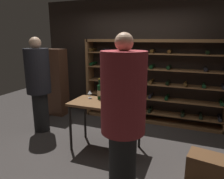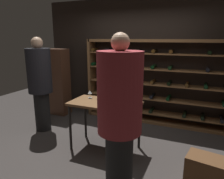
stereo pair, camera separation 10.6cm
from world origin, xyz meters
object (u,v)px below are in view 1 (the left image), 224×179
tasting_table (105,108)px  display_cabinet (57,82)px  person_guest_khaki (38,81)px  wine_rack (152,82)px  wine_glass_stemmed_center (90,93)px  wine_bottle_amber_reserve (99,92)px  wine_bottle_gold_foil (117,100)px  wine_crate (207,168)px  person_guest_plum_blouse (123,112)px

tasting_table → display_cabinet: 2.14m
person_guest_khaki → display_cabinet: (-0.27, 0.95, -0.23)m
wine_rack → person_guest_khaki: bearing=-146.8°
person_guest_khaki → wine_glass_stemmed_center: person_guest_khaki is taller
wine_glass_stemmed_center → wine_bottle_amber_reserve: bearing=1.4°
display_cabinet → wine_bottle_gold_foil: 2.52m
wine_glass_stemmed_center → wine_crate: bearing=-11.7°
wine_bottle_gold_foil → display_cabinet: bearing=146.4°
person_guest_plum_blouse → wine_bottle_gold_foil: size_ratio=5.33×
wine_rack → person_guest_plum_blouse: 2.46m
display_cabinet → wine_bottle_amber_reserve: 1.92m
wine_rack → tasting_table: 1.60m
wine_glass_stemmed_center → person_guest_plum_blouse: bearing=-47.8°
wine_crate → wine_glass_stemmed_center: 2.13m
person_guest_plum_blouse → wine_bottle_amber_reserve: size_ratio=5.22×
tasting_table → wine_bottle_amber_reserve: 0.32m
wine_glass_stemmed_center → person_guest_khaki: bearing=176.8°
person_guest_plum_blouse → wine_crate: person_guest_plum_blouse is taller
wine_bottle_amber_reserve → wine_rack: bearing=64.8°
display_cabinet → wine_bottle_amber_reserve: (1.62, -1.01, 0.16)m
wine_crate → display_cabinet: size_ratio=0.30×
wine_bottle_amber_reserve → wine_glass_stemmed_center: size_ratio=2.70×
wine_bottle_gold_foil → wine_glass_stemmed_center: wine_bottle_gold_foil is taller
wine_rack → person_guest_plum_blouse: size_ratio=1.61×
person_guest_plum_blouse → wine_rack: bearing=15.0°
person_guest_khaki → wine_glass_stemmed_center: size_ratio=13.87×
wine_bottle_gold_foil → wine_glass_stemmed_center: bearing=150.4°
tasting_table → person_guest_khaki: (-1.53, 0.21, 0.30)m
wine_rack → display_cabinet: wine_rack is taller
person_guest_khaki → wine_bottle_gold_foil: bearing=-165.4°
person_guest_khaki → display_cabinet: bearing=-46.3°
tasting_table → wine_glass_stemmed_center: (-0.36, 0.14, 0.19)m
person_guest_khaki → wine_bottle_gold_foil: size_ratio=5.23×
tasting_table → wine_crate: size_ratio=2.42×
wine_rack → wine_bottle_amber_reserve: bearing=-115.2°
person_guest_khaki → wine_crate: 3.27m
wine_rack → wine_crate: 2.23m
wine_rack → wine_crate: wine_rack is taller
person_guest_khaki → person_guest_plum_blouse: bearing=180.0°
wine_crate → display_cabinet: display_cabinet is taller
wine_glass_stemmed_center → tasting_table: bearing=-21.9°
tasting_table → wine_glass_stemmed_center: size_ratio=8.51×
tasting_table → person_guest_khaki: size_ratio=0.61×
wine_rack → person_guest_khaki: person_guest_khaki is taller
person_guest_khaki → wine_bottle_gold_foil: (1.82, -0.44, -0.07)m
display_cabinet → wine_glass_stemmed_center: 1.76m
tasting_table → wine_glass_stemmed_center: 0.43m
tasting_table → person_guest_plum_blouse: bearing=-56.4°
tasting_table → person_guest_khaki: person_guest_khaki is taller
wine_crate → wine_glass_stemmed_center: (-1.95, 0.40, 0.76)m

